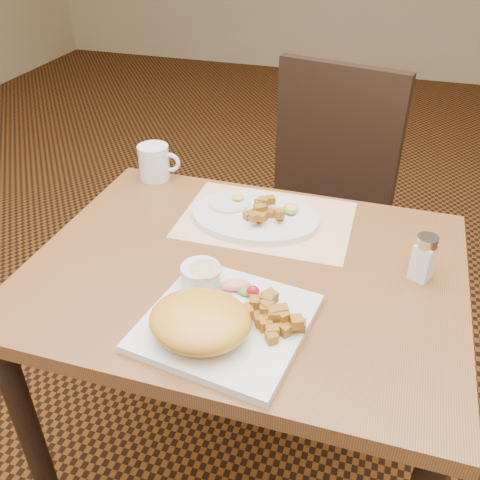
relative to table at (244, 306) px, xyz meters
name	(u,v)px	position (x,y,z in m)	size (l,w,h in m)	color
ground	(243,474)	(0.00, 0.00, -0.64)	(8.00, 8.00, 0.00)	black
table	(244,306)	(0.00, 0.00, 0.00)	(0.90, 0.70, 0.75)	brown
chair_far	(318,204)	(0.05, 0.67, -0.10)	(0.51, 0.51, 0.97)	black
placemat	(266,220)	(0.00, 0.19, 0.11)	(0.40, 0.28, 0.00)	white
plate_square	(226,323)	(0.02, -0.18, 0.12)	(0.28, 0.28, 0.02)	silver
plate_oval	(255,216)	(-0.03, 0.18, 0.12)	(0.30, 0.23, 0.02)	silver
hollandaise_mound	(199,321)	(-0.01, -0.23, 0.16)	(0.19, 0.16, 0.07)	gold
ramekin	(201,275)	(-0.06, -0.10, 0.15)	(0.08, 0.08, 0.04)	silver
garnish_sq	(242,288)	(0.02, -0.10, 0.14)	(0.09, 0.05, 0.03)	#387223
fried_egg	(231,202)	(-0.10, 0.21, 0.13)	(0.10, 0.10, 0.02)	white
garnish_ov	(290,209)	(0.05, 0.21, 0.14)	(0.05, 0.05, 0.02)	#387223
salt_shaker	(424,257)	(0.35, 0.07, 0.16)	(0.06, 0.06, 0.10)	white
coffee_mug	(155,162)	(-0.35, 0.32, 0.16)	(0.11, 0.08, 0.09)	silver
home_fries_sq	(272,317)	(0.10, -0.17, 0.14)	(0.12, 0.11, 0.04)	#AA6E1B
home_fries_ov	(262,212)	(-0.01, 0.17, 0.14)	(0.10, 0.11, 0.04)	#AA6E1B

